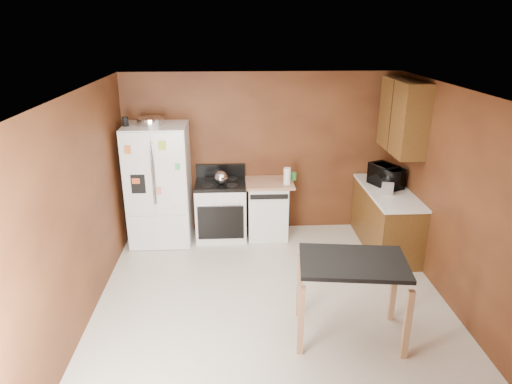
{
  "coord_description": "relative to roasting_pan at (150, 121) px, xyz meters",
  "views": [
    {
      "loc": [
        -0.44,
        -4.61,
        3.17
      ],
      "look_at": [
        -0.15,
        0.85,
        1.13
      ],
      "focal_mm": 32.0,
      "sensor_mm": 36.0,
      "label": 1
    }
  ],
  "objects": [
    {
      "name": "wall_front",
      "position": [
        1.61,
        -4.18,
        -0.6
      ],
      "size": [
        4.2,
        0.0,
        4.2
      ],
      "primitive_type": "plane",
      "rotation": [
        -1.57,
        0.0,
        0.0
      ],
      "color": "brown",
      "rests_on": "ground"
    },
    {
      "name": "pen_cup",
      "position": [
        -0.33,
        -0.11,
        0.02
      ],
      "size": [
        0.09,
        0.09,
        0.13
      ],
      "primitive_type": "cylinder",
      "color": "black",
      "rests_on": "refrigerator"
    },
    {
      "name": "wall_right",
      "position": [
        3.71,
        -1.93,
        -0.6
      ],
      "size": [
        0.0,
        4.5,
        4.5
      ],
      "primitive_type": "plane",
      "rotation": [
        1.57,
        0.0,
        -1.57
      ],
      "color": "brown",
      "rests_on": "ground"
    },
    {
      "name": "gas_range",
      "position": [
        0.97,
        -0.0,
        -1.39
      ],
      "size": [
        0.76,
        0.68,
        1.1
      ],
      "color": "white",
      "rests_on": "ground"
    },
    {
      "name": "green_canister",
      "position": [
        2.09,
        0.09,
        -0.9
      ],
      "size": [
        0.11,
        0.11,
        0.11
      ],
      "primitive_type": "cylinder",
      "rotation": [
        0.0,
        0.0,
        0.09
      ],
      "color": "green",
      "rests_on": "dishwasher"
    },
    {
      "name": "dishwasher",
      "position": [
        1.69,
        0.02,
        -1.4
      ],
      "size": [
        0.78,
        0.63,
        0.89
      ],
      "color": "white",
      "rests_on": "ground"
    },
    {
      "name": "right_cabinets",
      "position": [
        3.45,
        -0.45,
        -0.94
      ],
      "size": [
        0.63,
        1.58,
        2.45
      ],
      "color": "brown",
      "rests_on": "ground"
    },
    {
      "name": "roasting_pan",
      "position": [
        0.0,
        0.0,
        0.0
      ],
      "size": [
        0.38,
        0.38,
        0.1
      ],
      "primitive_type": "cylinder",
      "color": "silver",
      "rests_on": "refrigerator"
    },
    {
      "name": "floor",
      "position": [
        1.61,
        -1.93,
        -1.85
      ],
      "size": [
        4.5,
        4.5,
        0.0
      ],
      "primitive_type": "plane",
      "color": "beige",
      "rests_on": "ground"
    },
    {
      "name": "wall_left",
      "position": [
        -0.49,
        -1.93,
        -0.6
      ],
      "size": [
        0.0,
        4.5,
        4.5
      ],
      "primitive_type": "plane",
      "rotation": [
        1.57,
        0.0,
        1.57
      ],
      "color": "brown",
      "rests_on": "ground"
    },
    {
      "name": "paper_towel",
      "position": [
        1.98,
        -0.1,
        -0.83
      ],
      "size": [
        0.11,
        0.11,
        0.25
      ],
      "primitive_type": "cylinder",
      "rotation": [
        0.0,
        0.0,
        0.02
      ],
      "color": "white",
      "rests_on": "dishwasher"
    },
    {
      "name": "refrigerator",
      "position": [
        0.06,
        -0.06,
        -0.95
      ],
      "size": [
        0.9,
        0.8,
        1.8
      ],
      "color": "white",
      "rests_on": "ground"
    },
    {
      "name": "kettle",
      "position": [
        0.99,
        -0.09,
        -0.85
      ],
      "size": [
        0.2,
        0.2,
        0.2
      ],
      "primitive_type": "sphere",
      "color": "silver",
      "rests_on": "gas_range"
    },
    {
      "name": "toaster",
      "position": [
        3.36,
        -0.55,
        -0.85
      ],
      "size": [
        0.23,
        0.3,
        0.19
      ],
      "primitive_type": "cube",
      "rotation": [
        0.0,
        0.0,
        -0.27
      ],
      "color": "silver",
      "rests_on": "right_cabinets"
    },
    {
      "name": "ceiling",
      "position": [
        1.61,
        -1.93,
        0.65
      ],
      "size": [
        4.5,
        4.5,
        0.0
      ],
      "primitive_type": "plane",
      "rotation": [
        3.14,
        0.0,
        0.0
      ],
      "color": "white",
      "rests_on": "ground"
    },
    {
      "name": "island",
      "position": [
        2.38,
        -2.51,
        -1.09
      ],
      "size": [
        1.18,
        0.85,
        0.91
      ],
      "color": "black",
      "rests_on": "ground"
    },
    {
      "name": "wall_back",
      "position": [
        1.61,
        0.32,
        -0.6
      ],
      "size": [
        4.2,
        0.0,
        4.2
      ],
      "primitive_type": "plane",
      "rotation": [
        1.57,
        0.0,
        0.0
      ],
      "color": "brown",
      "rests_on": "ground"
    },
    {
      "name": "microwave",
      "position": [
        3.42,
        -0.29,
        -0.8
      ],
      "size": [
        0.54,
        0.62,
        0.29
      ],
      "primitive_type": "imported",
      "rotation": [
        0.0,
        0.0,
        2.0
      ],
      "color": "black",
      "rests_on": "right_cabinets"
    }
  ]
}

